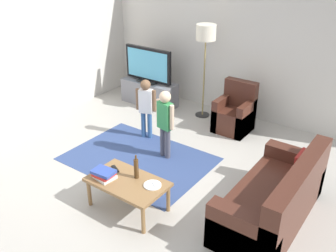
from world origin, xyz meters
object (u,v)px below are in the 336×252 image
armchair (235,115)px  child_near_tv (146,104)px  book_stack (104,174)px  bottle (136,168)px  plate (153,185)px  tv (148,65)px  tv_remote (115,169)px  couch (277,201)px  floor_lamp (206,38)px  tv_stand (149,93)px  child_center (165,118)px  coffee_table (128,184)px

armchair → child_near_tv: child_near_tv is taller
armchair → book_stack: armchair is taller
bottle → plate: bottle is taller
tv → tv_remote: tv is taller
couch → floor_lamp: 3.41m
floor_lamp → child_near_tv: floor_lamp is taller
bottle → tv_stand: bearing=125.7°
child_center → tv_remote: (0.08, -1.22, -0.24)m
coffee_table → plate: (0.32, 0.10, 0.06)m
couch → floor_lamp: (-2.33, 2.14, 1.25)m
plate → child_center: bearing=119.8°
book_stack → tv_remote: (-0.03, 0.23, -0.05)m
child_near_tv → tv_remote: size_ratio=6.26×
couch → book_stack: (-1.90, -1.01, 0.19)m
book_stack → tv_remote: size_ratio=1.73×
child_near_tv → tv_remote: 1.73m
coffee_table → bottle: (0.05, 0.12, 0.19)m
book_stack → plate: size_ratio=1.33×
floor_lamp → tv_stand: bearing=-172.9°
tv → tv_remote: (1.62, -2.75, -0.42)m
couch → plate: bearing=-149.2°
floor_lamp → child_center: 1.94m
couch → plate: size_ratio=8.18×
child_center → book_stack: child_center is taller
tv_remote → plate: (0.62, 0.00, -0.00)m
child_near_tv → coffee_table: size_ratio=1.06×
tv_stand → child_near_tv: child_near_tv is taller
child_near_tv → book_stack: (0.75, -1.78, -0.16)m
bottle → book_stack: bearing=-142.5°
floor_lamp → child_near_tv: (-0.32, -1.36, -0.90)m
child_center → plate: size_ratio=5.08×
floor_lamp → child_center: floor_lamp is taller
floor_lamp → book_stack: (0.44, -3.15, -1.06)m
tv_stand → tv_remote: bearing=-59.6°
couch → plate: couch is taller
tv_stand → floor_lamp: floor_lamp is taller
floor_lamp → plate: (1.03, -2.92, -1.12)m
armchair → plate: armchair is taller
bottle → plate: (0.27, -0.02, -0.13)m
tv_stand → plate: (2.24, -2.77, 0.18)m
tv_stand → tv: (-0.00, -0.02, 0.60)m
couch → book_stack: 2.16m
child_near_tv → plate: 2.07m
floor_lamp → child_center: (0.33, -1.70, -0.87)m
tv → plate: bearing=-50.7°
child_center → bottle: 1.28m
couch → coffee_table: couch is taller
child_near_tv → book_stack: 1.94m
tv → floor_lamp: (1.22, 0.17, 0.70)m
floor_lamp → book_stack: size_ratio=6.07×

